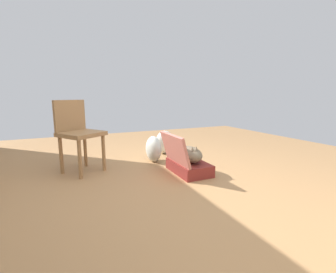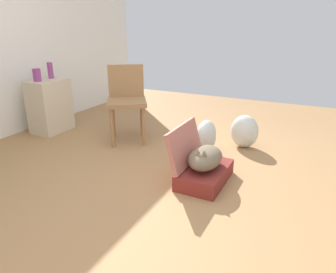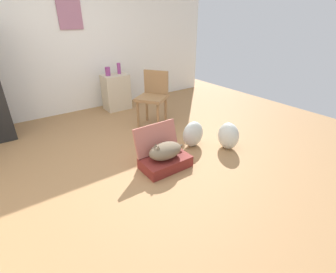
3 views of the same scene
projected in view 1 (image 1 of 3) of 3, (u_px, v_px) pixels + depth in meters
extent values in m
plane|color=#9E7247|center=(163.00, 189.00, 2.41)|extent=(7.68, 7.68, 0.00)
cube|color=maroon|center=(189.00, 167.00, 2.91)|extent=(0.60, 0.37, 0.14)
cube|color=#B26356|center=(175.00, 149.00, 2.78)|extent=(0.60, 0.14, 0.37)
ellipsoid|color=brown|center=(189.00, 154.00, 2.88)|extent=(0.44, 0.28, 0.19)
sphere|color=brown|center=(194.00, 154.00, 2.76)|extent=(0.10, 0.10, 0.10)
cone|color=brown|center=(196.00, 148.00, 2.76)|extent=(0.05, 0.05, 0.05)
cone|color=brown|center=(192.00, 149.00, 2.74)|extent=(0.05, 0.05, 0.05)
cylinder|color=brown|center=(179.00, 155.00, 3.05)|extent=(0.20, 0.03, 0.07)
ellipsoid|color=silver|center=(154.00, 149.00, 3.38)|extent=(0.33, 0.21, 0.38)
ellipsoid|color=silver|center=(165.00, 142.00, 3.84)|extent=(0.25, 0.32, 0.39)
cylinder|color=olive|center=(80.00, 159.00, 2.66)|extent=(0.04, 0.04, 0.47)
cylinder|color=olive|center=(104.00, 153.00, 2.97)|extent=(0.04, 0.04, 0.47)
cylinder|color=olive|center=(61.00, 155.00, 2.85)|extent=(0.04, 0.04, 0.47)
cylinder|color=olive|center=(85.00, 150.00, 3.15)|extent=(0.04, 0.04, 0.47)
cube|color=olive|center=(81.00, 134.00, 2.86)|extent=(0.62, 0.63, 0.05)
cube|color=olive|center=(70.00, 115.00, 2.92)|extent=(0.27, 0.38, 0.39)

